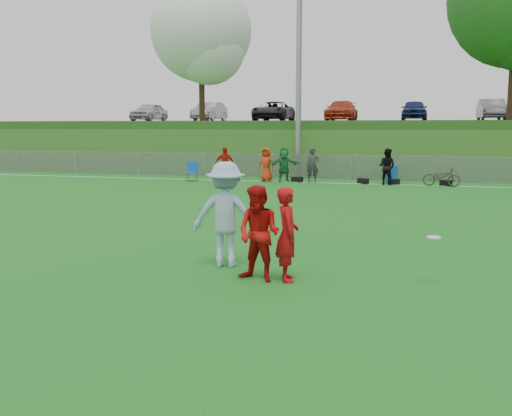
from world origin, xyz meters
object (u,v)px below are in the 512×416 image
(player_blue, at_px, (226,215))
(bicycle, at_px, (442,177))
(player_red_left, at_px, (287,234))
(player_red_center, at_px, (259,234))
(recycling_bin, at_px, (392,174))
(frisbee, at_px, (434,237))

(player_blue, distance_m, bicycle, 17.60)
(player_red_left, xyz_separation_m, player_red_center, (-0.48, -0.14, 0.01))
(player_blue, height_order, bicycle, player_blue)
(player_red_center, height_order, player_blue, player_blue)
(player_red_center, distance_m, recycling_bin, 18.98)
(player_red_center, height_order, frisbee, player_red_center)
(player_blue, height_order, frisbee, player_blue)
(recycling_bin, relative_size, bicycle, 0.49)
(player_blue, bearing_deg, frisbee, 166.92)
(player_red_center, xyz_separation_m, recycling_bin, (1.71, 18.90, -0.44))
(player_red_left, distance_m, frisbee, 2.51)
(recycling_bin, bearing_deg, player_red_left, -93.76)
(player_red_left, relative_size, player_red_center, 0.98)
(player_blue, xyz_separation_m, recycling_bin, (2.61, 18.03, -0.61))
(bicycle, bearing_deg, recycling_bin, 74.56)
(frisbee, height_order, recycling_bin, frisbee)
(player_red_center, bearing_deg, recycling_bin, 101.05)
(bicycle, bearing_deg, player_blue, 175.03)
(player_red_left, bearing_deg, bicycle, -29.81)
(player_red_left, xyz_separation_m, bicycle, (3.50, 17.63, -0.40))
(recycling_bin, bearing_deg, bicycle, -26.55)
(player_blue, bearing_deg, player_red_center, 128.41)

